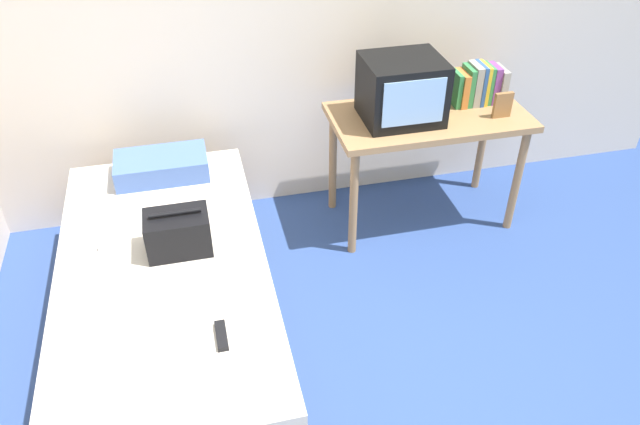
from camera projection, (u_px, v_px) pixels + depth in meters
wall_back at (305, 2)px, 3.57m from camera, size 5.20×0.10×2.60m
bed at (170, 305)px, 3.05m from camera, size 1.00×2.00×0.53m
desk at (428, 128)px, 3.69m from camera, size 1.16×0.60×0.75m
tv at (402, 90)px, 3.49m from camera, size 0.44×0.39×0.36m
water_bottle at (445, 100)px, 3.53m from camera, size 0.07×0.07×0.23m
book_row at (478, 85)px, 3.69m from camera, size 0.32×0.17×0.24m
picture_frame at (503, 105)px, 3.56m from camera, size 0.11×0.02×0.15m
pillow at (162, 166)px, 3.47m from camera, size 0.51×0.29×0.12m
handbag at (178, 233)px, 2.92m from camera, size 0.30×0.20×0.22m
magazine at (152, 327)px, 2.56m from camera, size 0.21×0.29×0.01m
remote_dark at (221, 336)px, 2.52m from camera, size 0.04×0.16×0.02m
remote_silver at (103, 240)px, 3.01m from camera, size 0.04×0.14×0.02m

